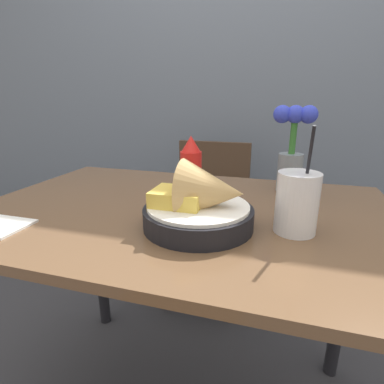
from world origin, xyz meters
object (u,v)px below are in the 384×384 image
(food_basket, at_px, (202,205))
(drink_cup, at_px, (297,205))
(chair_far_window, at_px, (210,206))
(flower_vase, at_px, (292,150))
(ketchup_bottle, at_px, (191,169))

(food_basket, relative_size, drink_cup, 1.07)
(drink_cup, bearing_deg, food_basket, -169.99)
(food_basket, distance_m, drink_cup, 0.21)
(food_basket, xyz_separation_m, drink_cup, (0.21, 0.04, 0.01))
(chair_far_window, xyz_separation_m, flower_vase, (0.38, -0.52, 0.41))
(chair_far_window, height_order, food_basket, food_basket)
(chair_far_window, height_order, flower_vase, flower_vase)
(drink_cup, bearing_deg, chair_far_window, 115.04)
(ketchup_bottle, relative_size, drink_cup, 0.78)
(chair_far_window, distance_m, drink_cup, 0.99)
(chair_far_window, distance_m, food_basket, 0.96)
(drink_cup, distance_m, flower_vase, 0.34)
(chair_far_window, bearing_deg, ketchup_bottle, -81.85)
(chair_far_window, distance_m, flower_vase, 0.76)
(flower_vase, bearing_deg, drink_cup, -88.16)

